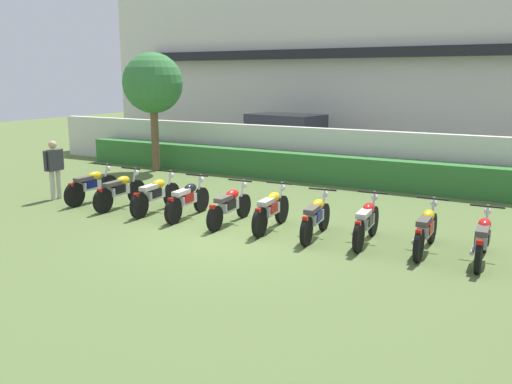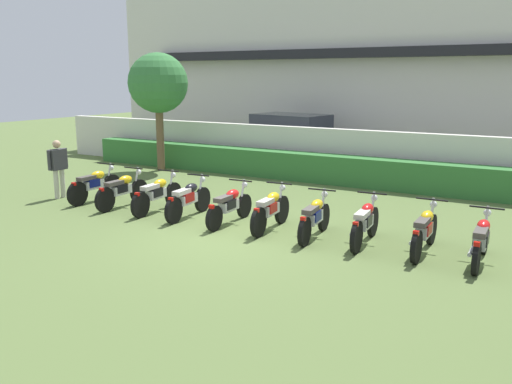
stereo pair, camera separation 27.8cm
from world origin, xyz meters
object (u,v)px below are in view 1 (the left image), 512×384
Objects in this scene: tree_near_inspector at (153,84)px; motorcycle_in_row_1 at (120,190)px; motorcycle_in_row_2 at (156,194)px; motorcycle_in_row_3 at (188,199)px; motorcycle_in_row_0 at (92,185)px; motorcycle_in_row_5 at (271,209)px; inspector_person at (54,165)px; motorcycle_in_row_7 at (366,221)px; parked_car at (289,140)px; motorcycle_in_row_9 at (483,238)px; motorcycle_in_row_8 at (426,229)px; motorcycle_in_row_4 at (230,205)px; motorcycle_in_row_6 at (316,217)px.

tree_near_inspector is 6.13m from motorcycle_in_row_1.
motorcycle_in_row_2 is 1.05× the size of motorcycle_in_row_3.
motorcycle_in_row_0 is 3.16m from motorcycle_in_row_3.
motorcycle_in_row_5 is 1.16× the size of inspector_person.
motorcycle_in_row_2 is at bearing 86.23° from motorcycle_in_row_7.
motorcycle_in_row_2 is (0.33, -8.24, -0.48)m from parked_car.
inspector_person is at bearing 89.21° from motorcycle_in_row_9.
parked_car is at bearing 41.69° from motorcycle_in_row_9.
motorcycle_in_row_9 is at bearing -22.83° from tree_near_inspector.
motorcycle_in_row_2 is 6.43m from motorcycle_in_row_8.
motorcycle_in_row_4 is at bearing -94.97° from motorcycle_in_row_2.
motorcycle_in_row_0 reaches higher than motorcycle_in_row_4.
inspector_person is at bearing -83.62° from tree_near_inspector.
motorcycle_in_row_2 is at bearing -79.16° from parked_car.
motorcycle_in_row_7 is at bearing -90.25° from motorcycle_in_row_4.
parked_car is 9.52m from motorcycle_in_row_6.
motorcycle_in_row_4 is at bearing 87.45° from motorcycle_in_row_7.
inspector_person is at bearing 89.37° from motorcycle_in_row_4.
motorcycle_in_row_0 is 1.16× the size of inspector_person.
parked_car is 8.42m from motorcycle_in_row_3.
motorcycle_in_row_3 is 4.34m from inspector_person.
motorcycle_in_row_5 is 0.97× the size of motorcycle_in_row_8.
motorcycle_in_row_1 reaches higher than motorcycle_in_row_9.
motorcycle_in_row_1 is 1.02× the size of motorcycle_in_row_6.
parked_car is at bearing -6.05° from motorcycle_in_row_1.
tree_near_inspector is 2.26× the size of motorcycle_in_row_6.
parked_car reaches higher than motorcycle_in_row_3.
motorcycle_in_row_4 is (1.16, 0.00, -0.01)m from motorcycle_in_row_3.
motorcycle_in_row_4 is 5.49m from inspector_person.
motorcycle_in_row_2 is at bearing 2.88° from inspector_person.
motorcycle_in_row_3 reaches higher than motorcycle_in_row_4.
motorcycle_in_row_8 is 1.19× the size of inspector_person.
motorcycle_in_row_8 reaches higher than motorcycle_in_row_4.
motorcycle_in_row_0 reaches higher than motorcycle_in_row_8.
motorcycle_in_row_8 is at bearing -89.79° from motorcycle_in_row_1.
motorcycle_in_row_1 is 1.00× the size of motorcycle_in_row_5.
inspector_person is (0.55, -4.90, -2.09)m from tree_near_inspector.
motorcycle_in_row_3 is at bearing 87.04° from motorcycle_in_row_5.
tree_near_inspector is 2.21× the size of motorcycle_in_row_1.
motorcycle_in_row_0 is 8.60m from motorcycle_in_row_8.
motorcycle_in_row_5 is (1.03, 0.04, 0.02)m from motorcycle_in_row_4.
inspector_person is at bearing 87.06° from motorcycle_in_row_3.
motorcycle_in_row_0 is 1.00× the size of motorcycle_in_row_5.
motorcycle_in_row_3 is at bearing 1.45° from inspector_person.
inspector_person reaches higher than motorcycle_in_row_2.
parked_car reaches higher than motorcycle_in_row_6.
motorcycle_in_row_7 reaches higher than motorcycle_in_row_9.
motorcycle_in_row_0 is 0.97× the size of motorcycle_in_row_8.
motorcycle_in_row_5 reaches higher than motorcycle_in_row_7.
motorcycle_in_row_8 is (10.29, -4.67, -2.57)m from tree_near_inspector.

